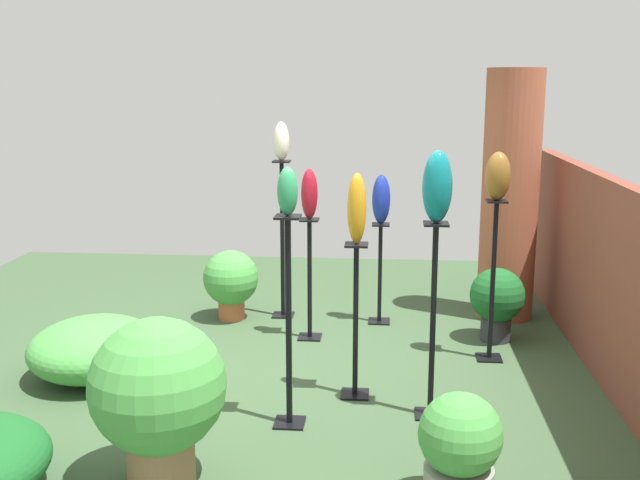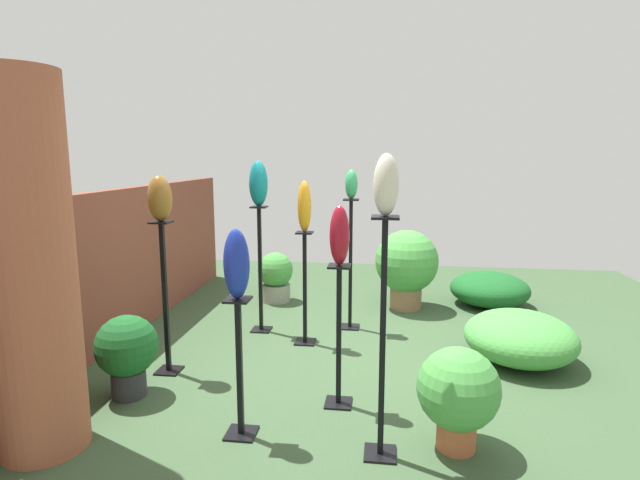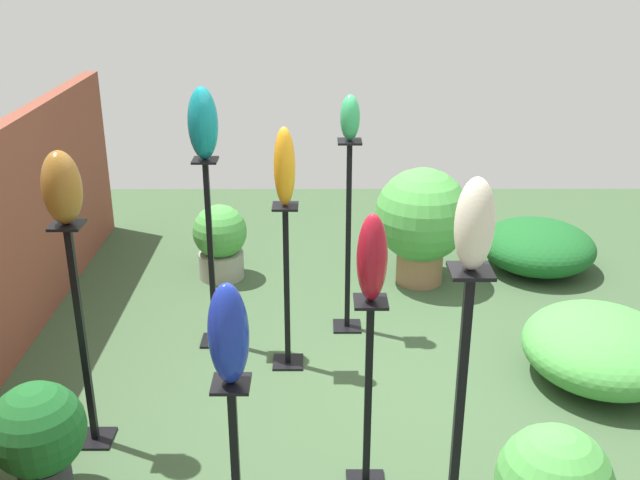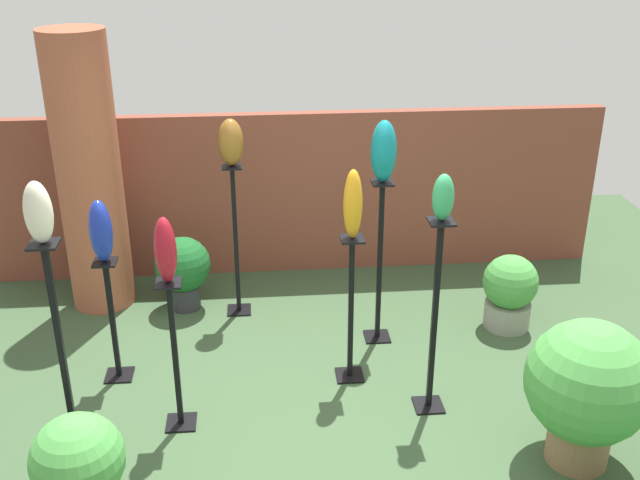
% 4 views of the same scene
% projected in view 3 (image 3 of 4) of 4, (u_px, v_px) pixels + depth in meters
% --- Properties ---
extents(ground_plane, '(8.00, 8.00, 0.00)m').
position_uv_depth(ground_plane, '(364.00, 384.00, 4.77)').
color(ground_plane, '#385133').
extents(pedestal_ivory, '(0.20, 0.20, 1.50)m').
position_uv_depth(pedestal_ivory, '(456.00, 448.00, 3.07)').
color(pedestal_ivory, black).
rests_on(pedestal_ivory, ground).
extents(pedestal_ruby, '(0.20, 0.20, 1.07)m').
position_uv_depth(pedestal_ruby, '(368.00, 405.00, 3.71)').
color(pedestal_ruby, black).
rests_on(pedestal_ruby, ground).
extents(pedestal_bronze, '(0.20, 0.20, 1.31)m').
position_uv_depth(pedestal_bronze, '(83.00, 347.00, 4.01)').
color(pedestal_bronze, black).
rests_on(pedestal_bronze, ground).
extents(pedestal_jade, '(0.20, 0.20, 1.40)m').
position_uv_depth(pedestal_jade, '(348.00, 246.00, 5.22)').
color(pedestal_jade, black).
rests_on(pedestal_jade, ground).
extents(pedestal_teal, '(0.20, 0.20, 1.33)m').
position_uv_depth(pedestal_teal, '(211.00, 262.00, 5.04)').
color(pedestal_teal, black).
rests_on(pedestal_teal, ground).
extents(pedestal_amber, '(0.20, 0.20, 1.12)m').
position_uv_depth(pedestal_amber, '(287.00, 294.00, 4.81)').
color(pedestal_amber, black).
rests_on(pedestal_amber, ground).
extents(art_vase_ivory, '(0.15, 0.15, 0.36)m').
position_uv_depth(art_vase_ivory, '(475.00, 224.00, 2.70)').
color(art_vase_ivory, beige).
rests_on(art_vase_ivory, pedestal_ivory).
extents(art_vase_cobalt, '(0.15, 0.17, 0.45)m').
position_uv_depth(art_vase_cobalt, '(228.00, 334.00, 2.99)').
color(art_vase_cobalt, '#192D9E').
rests_on(art_vase_cobalt, pedestal_cobalt).
extents(art_vase_ruby, '(0.13, 0.14, 0.43)m').
position_uv_depth(art_vase_ruby, '(372.00, 258.00, 3.41)').
color(art_vase_ruby, maroon).
rests_on(art_vase_ruby, pedestal_ruby).
extents(art_vase_bronze, '(0.20, 0.19, 0.38)m').
position_uv_depth(art_vase_bronze, '(62.00, 188.00, 3.68)').
color(art_vase_bronze, brown).
rests_on(art_vase_bronze, pedestal_bronze).
extents(art_vase_jade, '(0.13, 0.13, 0.30)m').
position_uv_depth(art_vase_jade, '(350.00, 118.00, 4.88)').
color(art_vase_jade, '#2D9356').
rests_on(art_vase_jade, pedestal_jade).
extents(art_vase_teal, '(0.19, 0.19, 0.46)m').
position_uv_depth(art_vase_teal, '(203.00, 123.00, 4.68)').
color(art_vase_teal, '#0F727A').
rests_on(art_vase_teal, pedestal_teal).
extents(art_vase_amber, '(0.13, 0.13, 0.49)m').
position_uv_depth(art_vase_amber, '(285.00, 167.00, 4.49)').
color(art_vase_amber, orange).
rests_on(art_vase_amber, pedestal_amber).
extents(potted_plant_front_right, '(0.47, 0.47, 0.64)m').
position_uv_depth(potted_plant_front_right, '(38.00, 435.00, 3.67)').
color(potted_plant_front_right, '#2D2D33').
rests_on(potted_plant_front_right, ground).
extents(potted_plant_mid_right, '(0.45, 0.45, 0.63)m').
position_uv_depth(potted_plant_mid_right, '(220.00, 240.00, 6.15)').
color(potted_plant_mid_right, gray).
rests_on(potted_plant_mid_right, ground).
extents(potted_plant_back_center, '(0.76, 0.76, 0.96)m').
position_uv_depth(potted_plant_back_center, '(422.00, 219.00, 6.00)').
color(potted_plant_back_center, '#936B4C').
rests_on(potted_plant_back_center, ground).
extents(foliage_bed_east, '(0.98, 0.96, 0.41)m').
position_uv_depth(foliage_bed_east, '(538.00, 246.00, 6.36)').
color(foliage_bed_east, '#195923').
rests_on(foliage_bed_east, ground).
extents(foliage_bed_west, '(1.04, 0.98, 0.45)m').
position_uv_depth(foliage_bed_west, '(601.00, 348.00, 4.75)').
color(foliage_bed_west, '#479942').
rests_on(foliage_bed_west, ground).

